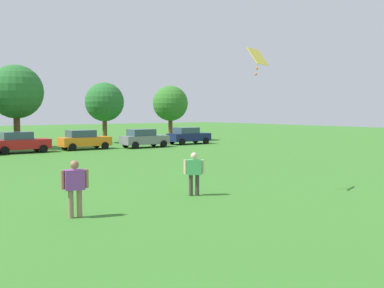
{
  "coord_description": "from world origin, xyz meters",
  "views": [
    {
      "loc": [
        -4.63,
        1.67,
        3.29
      ],
      "look_at": [
        3.06,
        12.26,
        2.34
      ],
      "focal_mm": 42.13,
      "sensor_mm": 36.0,
      "label": 1
    }
  ],
  "objects": [
    {
      "name": "parked_car_navy_6",
      "position": [
        21.55,
        38.4,
        0.86
      ],
      "size": [
        4.3,
        2.02,
        1.68
      ],
      "color": "#141E4C",
      "rests_on": "ground"
    },
    {
      "name": "tree_right",
      "position": [
        15.45,
        44.78,
        4.23
      ],
      "size": [
        4.02,
        4.02,
        6.27
      ],
      "color": "brown",
      "rests_on": "ground"
    },
    {
      "name": "kite",
      "position": [
        8.02,
        14.68,
        5.38
      ],
      "size": [
        1.16,
        0.81,
        1.08
      ],
      "color": "yellow"
    },
    {
      "name": "parked_car_orange_4",
      "position": [
        10.54,
        38.46,
        0.86
      ],
      "size": [
        4.3,
        2.02,
        1.68
      ],
      "color": "orange",
      "rests_on": "ground"
    },
    {
      "name": "parked_car_red_3",
      "position": [
        5.18,
        38.35,
        0.86
      ],
      "size": [
        4.3,
        2.02,
        1.68
      ],
      "color": "red",
      "rests_on": "ground"
    },
    {
      "name": "adult_bystander",
      "position": [
        5.66,
        15.71,
        1.01
      ],
      "size": [
        0.71,
        0.55,
        1.7
      ],
      "rotation": [
        0.0,
        0.0,
        5.74
      ],
      "color": "#3F3833",
      "rests_on": "ground"
    },
    {
      "name": "parked_car_gray_5",
      "position": [
        15.79,
        37.27,
        0.86
      ],
      "size": [
        4.3,
        2.02,
        1.68
      ],
      "color": "slate",
      "rests_on": "ground"
    },
    {
      "name": "bystander_near_trees",
      "position": [
        0.52,
        14.93,
        1.06
      ],
      "size": [
        0.84,
        0.45,
        1.79
      ],
      "rotation": [
        0.0,
        0.0,
        2.92
      ],
      "color": "#8C7259",
      "rests_on": "ground"
    },
    {
      "name": "tree_far_right",
      "position": [
        23.18,
        44.15,
        4.16
      ],
      "size": [
        3.96,
        3.96,
        6.17
      ],
      "color": "brown",
      "rests_on": "ground"
    },
    {
      "name": "tree_center_right",
      "position": [
        6.19,
        42.99,
        4.99
      ],
      "size": [
        4.74,
        4.74,
        7.39
      ],
      "color": "brown",
      "rests_on": "ground"
    }
  ]
}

